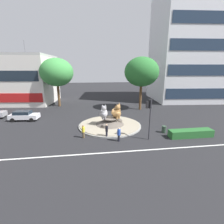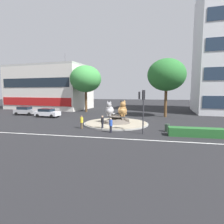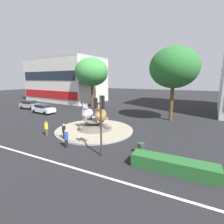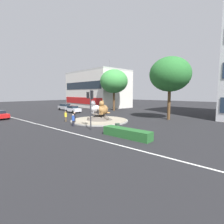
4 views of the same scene
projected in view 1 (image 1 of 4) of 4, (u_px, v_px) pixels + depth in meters
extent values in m
plane|color=black|center=(110.00, 126.00, 23.69)|extent=(160.00, 160.00, 0.00)
cube|color=silver|center=(119.00, 152.00, 16.22)|extent=(112.00, 0.20, 0.01)
cylinder|color=gray|center=(110.00, 125.00, 23.66)|extent=(9.08, 9.08, 0.18)
cylinder|color=gray|center=(110.00, 124.00, 23.63)|extent=(8.72, 8.72, 0.09)
cone|color=#564F47|center=(110.00, 121.00, 23.49)|extent=(4.14, 4.14, 0.99)
cylinder|color=#564F47|center=(110.00, 118.00, 23.38)|extent=(2.28, 2.28, 0.12)
ellipsoid|color=#564F47|center=(119.00, 121.00, 23.80)|extent=(0.93, 0.67, 0.74)
ellipsoid|color=#564F47|center=(106.00, 119.00, 24.81)|extent=(0.86, 0.86, 0.69)
ellipsoid|color=#564F47|center=(104.00, 126.00, 22.19)|extent=(0.67, 0.68, 0.54)
ellipsoid|color=gray|center=(103.00, 114.00, 23.05)|extent=(1.27, 1.89, 1.33)
cylinder|color=gray|center=(104.00, 113.00, 22.66)|extent=(0.91, 0.91, 0.83)
sphere|color=gray|center=(104.00, 108.00, 22.35)|extent=(0.73, 0.73, 0.73)
torus|color=gray|center=(105.00, 116.00, 23.95)|extent=(0.77, 0.77, 0.17)
cone|color=gray|center=(105.00, 105.00, 22.28)|extent=(0.32, 0.32, 0.30)
cone|color=gray|center=(102.00, 106.00, 22.20)|extent=(0.32, 0.32, 0.30)
cylinder|color=gray|center=(105.00, 118.00, 22.57)|extent=(0.23, 0.23, 0.33)
cylinder|color=gray|center=(103.00, 118.00, 22.52)|extent=(0.23, 0.23, 0.33)
ellipsoid|color=#9E703D|center=(116.00, 113.00, 23.27)|extent=(1.70, 2.21, 1.42)
cylinder|color=#9E703D|center=(117.00, 112.00, 22.88)|extent=(1.13, 1.13, 0.89)
sphere|color=#9E703D|center=(118.00, 107.00, 22.55)|extent=(0.78, 0.78, 0.78)
torus|color=#9E703D|center=(116.00, 115.00, 24.25)|extent=(1.09, 1.09, 0.18)
cone|color=#9E703D|center=(119.00, 104.00, 22.51)|extent=(0.39, 0.39, 0.32)
cone|color=black|center=(116.00, 104.00, 22.35)|extent=(0.39, 0.39, 0.32)
cylinder|color=#9E703D|center=(119.00, 118.00, 22.83)|extent=(0.25, 0.25, 0.36)
cylinder|color=#9E703D|center=(117.00, 118.00, 22.71)|extent=(0.25, 0.25, 0.36)
cylinder|color=#2D2D33|center=(150.00, 120.00, 18.49)|extent=(0.14, 0.14, 4.81)
cube|color=black|center=(150.00, 104.00, 18.21)|extent=(0.32, 0.25, 1.05)
sphere|color=#360606|center=(150.00, 101.00, 18.20)|extent=(0.18, 0.18, 0.18)
sphere|color=orange|center=(150.00, 104.00, 18.29)|extent=(0.18, 0.18, 0.18)
sphere|color=black|center=(150.00, 106.00, 18.37)|extent=(0.18, 0.18, 0.18)
cube|color=black|center=(147.00, 105.00, 17.95)|extent=(0.20, 0.28, 0.80)
cube|color=silver|center=(9.00, 81.00, 38.84)|extent=(21.84, 13.74, 10.83)
cube|color=#B2B2AD|center=(5.00, 56.00, 37.38)|extent=(21.84, 13.74, 0.50)
cylinder|color=#4C4C51|center=(25.00, 48.00, 38.92)|extent=(0.10, 0.10, 3.45)
cube|color=silver|center=(189.00, 49.00, 41.45)|extent=(18.56, 16.40, 26.28)
cube|color=#233347|center=(200.00, 94.00, 36.92)|extent=(16.22, 1.53, 2.39)
cube|color=#233347|center=(204.00, 70.00, 35.56)|extent=(16.22, 1.53, 2.39)
cube|color=#233347|center=(207.00, 45.00, 34.20)|extent=(16.22, 1.53, 2.39)
cube|color=#233347|center=(211.00, 17.00, 32.84)|extent=(16.22, 1.53, 2.39)
cube|color=#235B28|center=(191.00, 133.00, 19.76)|extent=(5.46, 1.20, 0.90)
cylinder|color=brown|center=(140.00, 98.00, 32.76)|extent=(0.50, 0.50, 4.89)
ellipsoid|color=#286B2D|center=(142.00, 72.00, 31.43)|extent=(6.73, 6.73, 5.72)
cylinder|color=brown|center=(59.00, 96.00, 35.70)|extent=(0.53, 0.53, 4.63)
ellipsoid|color=#3D8E42|center=(57.00, 72.00, 34.38)|extent=(7.01, 7.01, 5.96)
cylinder|color=black|center=(119.00, 138.00, 18.55)|extent=(0.28, 0.28, 0.77)
cylinder|color=#284CB2|center=(119.00, 132.00, 18.36)|extent=(0.38, 0.38, 0.67)
sphere|color=beige|center=(119.00, 129.00, 18.25)|extent=(0.22, 0.22, 0.22)
cylinder|color=brown|center=(84.00, 135.00, 19.46)|extent=(0.27, 0.27, 0.76)
cylinder|color=yellow|center=(83.00, 129.00, 19.28)|extent=(0.37, 0.37, 0.66)
sphere|color=#936B4C|center=(83.00, 126.00, 19.16)|extent=(0.22, 0.22, 0.22)
cylinder|color=black|center=(107.00, 135.00, 19.49)|extent=(0.25, 0.25, 0.81)
cylinder|color=black|center=(107.00, 129.00, 19.29)|extent=(0.33, 0.33, 0.70)
sphere|color=tan|center=(107.00, 125.00, 19.17)|extent=(0.23, 0.23, 0.23)
cylinder|color=black|center=(4.00, 115.00, 28.33)|extent=(0.65, 0.24, 0.64)
cube|color=silver|center=(24.00, 116.00, 26.08)|extent=(4.60, 2.22, 0.71)
cube|color=#19232D|center=(23.00, 113.00, 25.92)|extent=(2.63, 1.81, 0.52)
cylinder|color=black|center=(36.00, 117.00, 27.09)|extent=(0.66, 0.28, 0.64)
cylinder|color=black|center=(31.00, 120.00, 25.36)|extent=(0.66, 0.28, 0.64)
cylinder|color=black|center=(18.00, 117.00, 26.99)|extent=(0.66, 0.28, 0.64)
cylinder|color=black|center=(12.00, 120.00, 25.26)|extent=(0.66, 0.28, 0.64)
cylinder|color=#2D4233|center=(164.00, 129.00, 21.07)|extent=(0.56, 0.56, 0.90)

